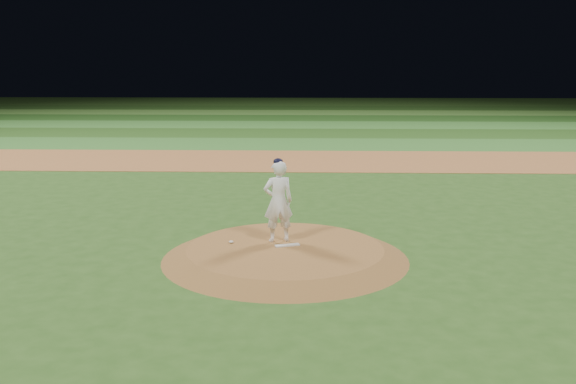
{
  "coord_description": "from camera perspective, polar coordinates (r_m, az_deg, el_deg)",
  "views": [
    {
      "loc": [
        0.49,
        -13.77,
        4.39
      ],
      "look_at": [
        0.0,
        2.0,
        1.1
      ],
      "focal_mm": 40.0,
      "sensor_mm": 36.0,
      "label": 1
    }
  ],
  "objects": [
    {
      "name": "outfield_stripe_3",
      "position": [
        48.47,
        1.2,
        6.59
      ],
      "size": [
        70.0,
        5.0,
        0.02
      ],
      "primitive_type": "cube",
      "color": "#214D18",
      "rests_on": "ground"
    },
    {
      "name": "outfield_stripe_0",
      "position": [
        33.56,
        0.93,
        4.28
      ],
      "size": [
        70.0,
        5.0,
        0.02
      ],
      "primitive_type": "cube",
      "color": "#326E28",
      "rests_on": "ground"
    },
    {
      "name": "pitching_rubber",
      "position": [
        14.5,
        -0.06,
        -4.75
      ],
      "size": [
        0.58,
        0.32,
        0.03
      ],
      "primitive_type": "cube",
      "rotation": [
        0.0,
        0.0,
        0.33
      ],
      "color": "silver",
      "rests_on": "pitchers_mound"
    },
    {
      "name": "outfield_stripe_5",
      "position": [
        58.43,
        1.31,
        7.48
      ],
      "size": [
        70.0,
        5.0,
        0.02
      ],
      "primitive_type": "cube",
      "color": "#204415",
      "rests_on": "ground"
    },
    {
      "name": "outfield_stripe_2",
      "position": [
        43.49,
        1.13,
        6.0
      ],
      "size": [
        70.0,
        5.0,
        0.02
      ],
      "primitive_type": "cube",
      "color": "#37792C",
      "rests_on": "ground"
    },
    {
      "name": "ground",
      "position": [
        14.46,
        -0.25,
        -5.9
      ],
      "size": [
        120.0,
        120.0,
        0.0
      ],
      "primitive_type": "plane",
      "color": "#29501A",
      "rests_on": "ground"
    },
    {
      "name": "infield_dirt_band",
      "position": [
        28.11,
        0.76,
        2.82
      ],
      "size": [
        70.0,
        6.0,
        0.02
      ],
      "primitive_type": "cube",
      "color": "#9D5F31",
      "rests_on": "ground"
    },
    {
      "name": "outfield_stripe_1",
      "position": [
        38.52,
        1.04,
        5.25
      ],
      "size": [
        70.0,
        5.0,
        0.02
      ],
      "primitive_type": "cube",
      "color": "#254F19",
      "rests_on": "ground"
    },
    {
      "name": "outfield_stripe_4",
      "position": [
        53.45,
        1.26,
        7.08
      ],
      "size": [
        70.0,
        5.0,
        0.02
      ],
      "primitive_type": "cube",
      "color": "#457B2D",
      "rests_on": "ground"
    },
    {
      "name": "rosin_bag",
      "position": [
        14.76,
        -5.07,
        -4.44
      ],
      "size": [
        0.11,
        0.11,
        0.06
      ],
      "primitive_type": "ellipsoid",
      "color": "silver",
      "rests_on": "pitchers_mound"
    },
    {
      "name": "pitchers_mound",
      "position": [
        14.42,
        -0.25,
        -5.42
      ],
      "size": [
        5.5,
        5.5,
        0.25
      ],
      "primitive_type": "cone",
      "color": "brown",
      "rests_on": "ground"
    },
    {
      "name": "pitcher_on_mound",
      "position": [
        14.64,
        -0.87,
        -0.8
      ],
      "size": [
        0.79,
        0.63,
        1.94
      ],
      "color": "white",
      "rests_on": "pitchers_mound"
    }
  ]
}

